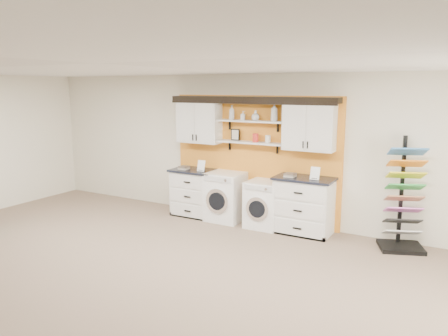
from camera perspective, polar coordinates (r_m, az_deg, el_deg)
The scene contains 21 objects.
floor at distance 5.61m, azimuth -14.79°, elevation -16.89°, with size 10.00×10.00×0.00m, color #856D59.
ceiling at distance 5.00m, azimuth -16.32°, elevation 12.99°, with size 10.00×10.00×0.00m, color white.
wall_back at distance 8.39m, azimuth 4.08°, elevation 2.60°, with size 10.00×10.00×0.00m, color silver.
accent_panel at distance 8.39m, azimuth 3.96°, elevation 1.22°, with size 3.40×0.07×2.40m, color orange.
upper_cabinet_left at distance 8.70m, azimuth -3.24°, elevation 6.08°, with size 0.90×0.35×0.84m.
upper_cabinet_right at distance 7.72m, azimuth 11.09°, elevation 5.34°, with size 0.90×0.35×0.84m.
shelf_lower at distance 8.19m, azimuth 3.49°, elevation 3.34°, with size 1.32×0.28×0.03m, color silver.
shelf_upper at distance 8.15m, azimuth 3.52°, elevation 6.13°, with size 1.32×0.28×0.03m, color silver.
crown_molding at distance 8.14m, azimuth 3.60°, elevation 8.93°, with size 3.30×0.41×0.13m.
picture_frame at distance 8.38m, azimuth 1.49°, elevation 4.37°, with size 0.18×0.02×0.22m.
canister_red at distance 8.14m, azimuth 4.13°, elevation 3.96°, with size 0.11×0.11×0.16m, color red.
canister_cream at distance 8.04m, azimuth 5.75°, elevation 3.78°, with size 0.10×0.10×0.14m, color silver.
base_cabinet_left at distance 8.80m, azimuth -3.68°, elevation -3.20°, with size 0.96×0.66×0.94m.
base_cabinet_right at distance 7.82m, azimuth 10.38°, elevation -4.84°, with size 1.03×0.66×1.01m.
washer at distance 8.45m, azimuth 0.24°, elevation -3.74°, with size 0.67×0.71×0.94m.
dryer at distance 8.10m, azimuth 5.36°, elevation -4.70°, with size 0.62×0.71×0.86m.
sample_rack at distance 7.50m, azimuth 22.29°, elevation -5.68°, with size 0.81×0.75×1.80m.
soap_bottle_a at distance 8.33m, azimuth 1.02°, elevation 7.27°, with size 0.10×0.10×0.27m, color silver.
soap_bottle_b at distance 8.22m, azimuth 2.49°, elevation 6.86°, with size 0.07×0.08×0.17m, color silver.
soap_bottle_c at distance 8.10m, azimuth 4.13°, elevation 6.86°, with size 0.14×0.14×0.19m, color silver.
soap_bottle_d at distance 7.95m, azimuth 6.58°, elevation 7.27°, with size 0.13×0.13×0.33m, color silver.
Camera 1 is at (3.56, -3.51, 2.54)m, focal length 35.00 mm.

